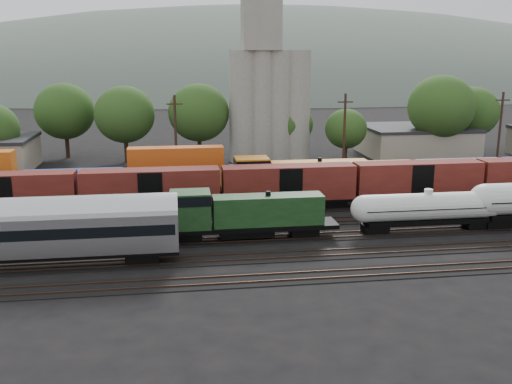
{
  "coord_description": "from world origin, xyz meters",
  "views": [
    {
      "loc": [
        -12.0,
        -56.87,
        17.46
      ],
      "look_at": [
        -3.65,
        2.0,
        3.0
      ],
      "focal_mm": 40.0,
      "sensor_mm": 36.0,
      "label": 1
    }
  ],
  "objects": [
    {
      "name": "green_locomotive",
      "position": [
        -6.55,
        -5.0,
        2.65
      ],
      "size": [
        17.6,
        3.11,
        4.66
      ],
      "color": "black",
      "rests_on": "ground"
    },
    {
      "name": "ground",
      "position": [
        0.0,
        0.0,
        0.0
      ],
      "size": [
        600.0,
        600.0,
        0.0
      ],
      "primitive_type": "plane",
      "color": "black"
    },
    {
      "name": "distant_hills",
      "position": [
        23.92,
        260.0,
        -20.56
      ],
      "size": [
        860.0,
        286.0,
        130.0
      ],
      "color": "#59665B",
      "rests_on": "ground"
    },
    {
      "name": "orange_locomotive",
      "position": [
        1.98,
        10.0,
        2.83
      ],
      "size": [
        20.05,
        3.34,
        5.01
      ],
      "color": "black",
      "rests_on": "ground"
    },
    {
      "name": "boxcar_string",
      "position": [
        0.51,
        5.0,
        3.12
      ],
      "size": [
        169.0,
        2.9,
        4.2
      ],
      "color": "black",
      "rests_on": "ground"
    },
    {
      "name": "industrial_sheds",
      "position": [
        6.63,
        35.25,
        2.56
      ],
      "size": [
        119.38,
        17.26,
        5.1
      ],
      "color": "#9E937F",
      "rests_on": "ground"
    },
    {
      "name": "tree_band",
      "position": [
        5.84,
        36.75,
        7.52
      ],
      "size": [
        169.02,
        23.82,
        14.11
      ],
      "color": "black",
      "rests_on": "ground"
    },
    {
      "name": "passenger_coach",
      "position": [
        -24.89,
        -10.0,
        3.56
      ],
      "size": [
        25.71,
        3.17,
        5.84
      ],
      "color": "silver",
      "rests_on": "ground"
    },
    {
      "name": "tracks",
      "position": [
        0.0,
        0.0,
        0.05
      ],
      "size": [
        180.0,
        33.2,
        0.2
      ],
      "color": "black",
      "rests_on": "ground"
    },
    {
      "name": "tank_car_a",
      "position": [
        12.64,
        -5.0,
        2.47
      ],
      "size": [
        15.77,
        2.82,
        4.13
      ],
      "color": "silver",
      "rests_on": "ground"
    },
    {
      "name": "utility_poles",
      "position": [
        0.0,
        22.0,
        6.21
      ],
      "size": [
        122.2,
        0.36,
        12.0
      ],
      "color": "black",
      "rests_on": "ground"
    },
    {
      "name": "grain_silo",
      "position": [
        3.28,
        36.0,
        11.26
      ],
      "size": [
        13.4,
        5.0,
        29.0
      ],
      "color": "gray",
      "rests_on": "ground"
    },
    {
      "name": "container_wall",
      "position": [
        3.77,
        15.0,
        2.35
      ],
      "size": [
        165.6,
        2.6,
        5.8
      ],
      "color": "black",
      "rests_on": "ground"
    }
  ]
}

